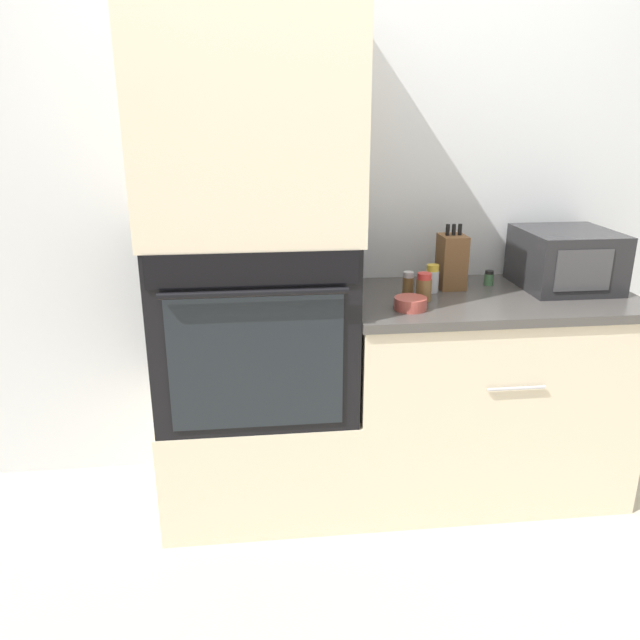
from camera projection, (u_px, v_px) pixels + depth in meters
The scene contains 13 objects.
ground_plane at pixel (360, 534), 2.43m from camera, with size 12.00×12.00×0.00m, color beige.
wall_back at pixel (341, 190), 2.62m from camera, with size 8.00×0.05×2.50m.
oven_cabinet_base at pixel (259, 449), 2.60m from camera, with size 0.76×0.60×0.46m.
wall_oven at pixel (255, 321), 2.41m from camera, with size 0.74×0.64×0.68m.
oven_cabinet_upper at pixel (247, 113), 2.17m from camera, with size 0.76×0.60×0.86m.
counter_unit at pixel (482, 392), 2.64m from camera, with size 1.15×0.63×0.87m.
microwave at pixel (565, 259), 2.56m from camera, with size 0.36×0.38×0.24m.
knife_block at pixel (452, 261), 2.55m from camera, with size 0.10×0.13×0.26m.
bowl at pixel (410, 303), 2.30m from camera, with size 0.12×0.12×0.05m.
condiment_jar_near at pixel (424, 287), 2.40m from camera, with size 0.06×0.06×0.11m.
condiment_jar_mid at pixel (489, 278), 2.62m from camera, with size 0.04×0.04×0.06m.
condiment_jar_far at pixel (408, 284), 2.46m from camera, with size 0.04×0.04×0.10m.
condiment_jar_back at pixel (432, 279), 2.51m from camera, with size 0.05×0.05×0.11m.
Camera 1 is at (-0.39, -2.00, 1.58)m, focal length 35.00 mm.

